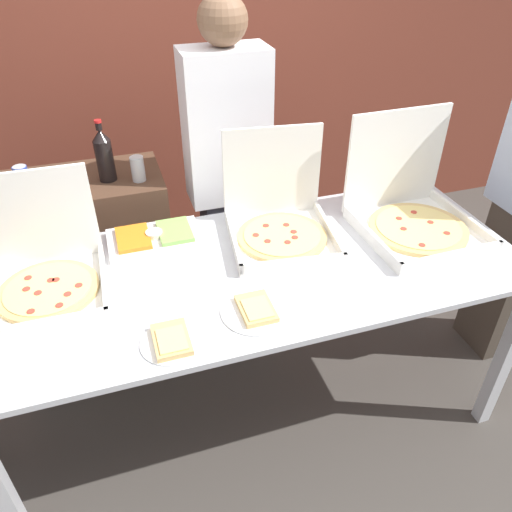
% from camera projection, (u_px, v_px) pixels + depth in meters
% --- Properties ---
extents(ground_plane, '(16.00, 16.00, 0.00)m').
position_uv_depth(ground_plane, '(256.00, 406.00, 2.56)').
color(ground_plane, '#423D38').
extents(brick_wall_behind, '(10.00, 0.06, 2.80)m').
position_uv_depth(brick_wall_behind, '(171.00, 44.00, 3.07)').
color(brick_wall_behind, brown).
rests_on(brick_wall_behind, ground_plane).
extents(buffet_table, '(2.21, 0.91, 0.90)m').
position_uv_depth(buffet_table, '(256.00, 286.00, 2.10)').
color(buffet_table, silver).
rests_on(buffet_table, ground_plane).
extents(pizza_box_near_left, '(0.43, 0.44, 0.42)m').
position_uv_depth(pizza_box_near_left, '(46.00, 272.00, 1.88)').
color(pizza_box_near_left, white).
rests_on(pizza_box_near_left, buffet_table).
extents(pizza_box_far_left, '(0.50, 0.51, 0.44)m').
position_uv_depth(pizza_box_far_left, '(280.00, 220.00, 2.18)').
color(pizza_box_far_left, white).
rests_on(pizza_box_far_left, buffet_table).
extents(pizza_box_far_right, '(0.50, 0.52, 0.49)m').
position_uv_depth(pizza_box_far_right, '(412.00, 211.00, 2.23)').
color(pizza_box_far_right, white).
rests_on(pizza_box_far_right, buffet_table).
extents(paper_plate_front_right, '(0.21, 0.21, 0.03)m').
position_uv_depth(paper_plate_front_right, '(172.00, 340.00, 1.68)').
color(paper_plate_front_right, white).
rests_on(paper_plate_front_right, buffet_table).
extents(paper_plate_front_center, '(0.26, 0.26, 0.03)m').
position_uv_depth(paper_plate_front_center, '(256.00, 310.00, 1.80)').
color(paper_plate_front_center, white).
rests_on(paper_plate_front_center, buffet_table).
extents(veggie_tray, '(0.40, 0.24, 0.05)m').
position_uv_depth(veggie_tray, '(155.00, 238.00, 2.17)').
color(veggie_tray, white).
rests_on(veggie_tray, buffet_table).
extents(sideboard_podium, '(0.78, 0.47, 1.00)m').
position_uv_depth(sideboard_podium, '(99.00, 262.00, 2.74)').
color(sideboard_podium, '#4C3323').
rests_on(sideboard_podium, ground_plane).
extents(soda_bottle, '(0.08, 0.08, 0.30)m').
position_uv_depth(soda_bottle, '(104.00, 155.00, 2.38)').
color(soda_bottle, black).
rests_on(soda_bottle, sideboard_podium).
extents(soda_can_silver, '(0.07, 0.07, 0.12)m').
position_uv_depth(soda_can_silver, '(138.00, 169.00, 2.41)').
color(soda_can_silver, silver).
rests_on(soda_can_silver, sideboard_podium).
extents(soda_can_colored, '(0.07, 0.07, 0.12)m').
position_uv_depth(soda_can_colored, '(23.00, 179.00, 2.33)').
color(soda_can_colored, '#334CB2').
rests_on(soda_can_colored, sideboard_podium).
extents(person_guest_plaid, '(0.40, 0.22, 1.82)m').
position_uv_depth(person_guest_plaid, '(228.00, 180.00, 2.53)').
color(person_guest_plaid, '#2D2D38').
rests_on(person_guest_plaid, ground_plane).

